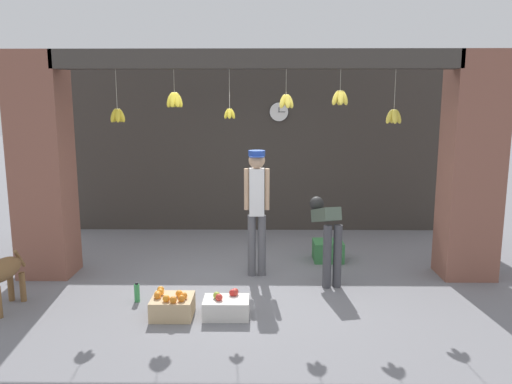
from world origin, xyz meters
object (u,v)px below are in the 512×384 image
object	(u,v)px
water_bottle	(137,293)
fruit_crate_apples	(226,307)
shopkeeper	(257,202)
worker_stooping	(327,229)
produce_box_green	(328,251)
fruit_crate_oranges	(172,306)
wall_clock	(279,112)
dog	(1,273)

from	to	relation	value
water_bottle	fruit_crate_apples	bearing A→B (deg)	-20.59
shopkeeper	worker_stooping	size ratio (longest dim) A/B	1.61
produce_box_green	fruit_crate_apples	bearing A→B (deg)	-124.31
produce_box_green	shopkeeper	bearing A→B (deg)	-147.59
fruit_crate_apples	water_bottle	world-z (taller)	fruit_crate_apples
shopkeeper	water_bottle	distance (m)	1.95
worker_stooping	fruit_crate_oranges	size ratio (longest dim) A/B	2.34
fruit_crate_oranges	fruit_crate_apples	size ratio (longest dim) A/B	0.90
shopkeeper	wall_clock	world-z (taller)	wall_clock
fruit_crate_oranges	produce_box_green	size ratio (longest dim) A/B	1.04
worker_stooping	wall_clock	distance (m)	3.15
shopkeeper	wall_clock	xyz separation A→B (m)	(0.38, 2.51, 1.16)
fruit_crate_apples	water_bottle	xyz separation A→B (m)	(-1.10, 0.41, -0.00)
fruit_crate_oranges	fruit_crate_apples	world-z (taller)	fruit_crate_oranges
dog	fruit_crate_oranges	world-z (taller)	dog
produce_box_green	water_bottle	bearing A→B (deg)	-146.83
dog	fruit_crate_apples	size ratio (longest dim) A/B	1.80
worker_stooping	wall_clock	xyz separation A→B (m)	(-0.55, 2.72, 1.48)
worker_stooping	fruit_crate_apples	world-z (taller)	worker_stooping
shopkeeper	fruit_crate_oranges	xyz separation A→B (m)	(-0.93, -1.37, -0.91)
dog	wall_clock	world-z (taller)	wall_clock
fruit_crate_oranges	water_bottle	distance (m)	0.65
fruit_crate_apples	wall_clock	size ratio (longest dim) A/B	1.44
worker_stooping	produce_box_green	size ratio (longest dim) A/B	2.43
fruit_crate_apples	water_bottle	distance (m)	1.18
worker_stooping	fruit_crate_oranges	bearing A→B (deg)	-160.76
fruit_crate_apples	wall_clock	distance (m)	4.46
produce_box_green	water_bottle	size ratio (longest dim) A/B	1.84
dog	worker_stooping	distance (m)	3.97
dog	wall_clock	size ratio (longest dim) A/B	2.58
dog	water_bottle	xyz separation A→B (m)	(1.48, 0.27, -0.33)
fruit_crate_apples	shopkeeper	bearing A→B (deg)	76.62
worker_stooping	shopkeeper	bearing A→B (deg)	154.25
shopkeeper	fruit_crate_oranges	size ratio (longest dim) A/B	3.78
water_bottle	wall_clock	size ratio (longest dim) A/B	0.68
dog	produce_box_green	xyz separation A→B (m)	(3.98, 1.91, -0.29)
shopkeeper	produce_box_green	xyz separation A→B (m)	(1.07, 0.68, -0.89)
fruit_crate_oranges	produce_box_green	distance (m)	2.87
wall_clock	dog	bearing A→B (deg)	-131.34
fruit_crate_oranges	fruit_crate_apples	bearing A→B (deg)	-0.28
dog	wall_clock	bearing A→B (deg)	143.64
worker_stooping	fruit_crate_oranges	xyz separation A→B (m)	(-1.86, -1.15, -0.59)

